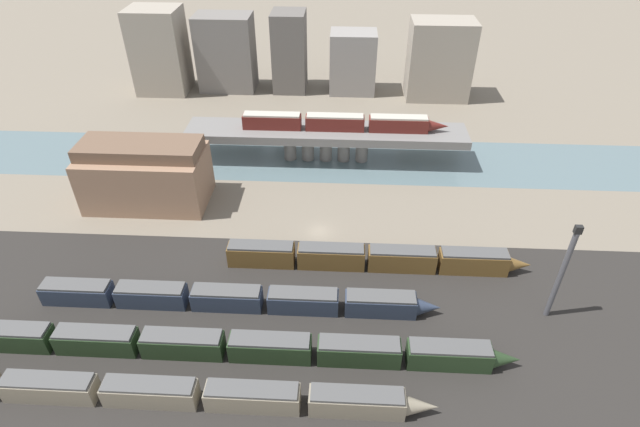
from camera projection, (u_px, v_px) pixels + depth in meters
ground_plane at (320, 231)px, 92.84m from camera, size 400.00×400.00×0.00m
railbed_yard at (311, 332)px, 73.47m from camera, size 280.00×42.00×0.01m
river_water at (326, 159)px, 114.55m from camera, size 320.00×20.34×0.01m
bridge at (326, 135)px, 110.98m from camera, size 62.13×9.60×7.61m
train_on_bridge at (343, 123)px, 108.93m from camera, size 44.97×2.86×3.43m
train_yard_near at (162, 393)px, 63.19m from camera, size 68.51×2.83×3.55m
train_yard_mid at (237, 346)px, 69.02m from camera, size 76.53×3.02×3.74m
train_yard_far at (236, 298)px, 76.50m from camera, size 61.53×3.07×3.58m
train_yard_outer at (374, 258)px, 83.69m from camera, size 50.75×2.99×4.11m
warehouse_building at (145, 174)px, 97.36m from camera, size 23.40×12.50×13.10m
signal_tower at (562, 273)px, 71.21m from camera, size 1.00×0.79×16.98m
city_block_far_left at (160, 51)px, 140.84m from camera, size 14.13×11.85×23.22m
city_block_left at (226, 53)px, 142.77m from camera, size 15.82×10.34×21.04m
city_block_center at (290, 52)px, 142.15m from camera, size 9.28×10.74×21.95m
city_block_right at (353, 62)px, 142.19m from camera, size 12.91×9.93×17.05m
city_block_far_right at (439, 60)px, 137.70m from camera, size 17.17×11.00×21.24m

